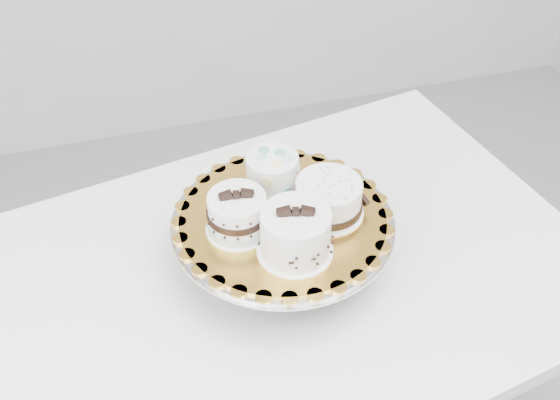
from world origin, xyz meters
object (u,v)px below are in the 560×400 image
object	(u,v)px
cake_swirl	(295,234)
cake_ribbon	(329,199)
cake_dots	(272,172)
cake_board	(283,218)
table	(276,303)
cake_stand	(283,233)
cake_banded	(237,215)

from	to	relation	value
cake_swirl	cake_ribbon	xyz separation A→B (m)	(0.08, 0.07, -0.01)
cake_swirl	cake_dots	world-z (taller)	cake_swirl
cake_board	table	bearing A→B (deg)	-132.73
cake_stand	cake_dots	xyz separation A→B (m)	(0.00, 0.08, 0.07)
cake_board	cake_ribbon	distance (m)	0.09
cake_stand	cake_dots	bearing A→B (deg)	86.88
cake_stand	cake_swirl	bearing A→B (deg)	-92.46
cake_board	cake_banded	size ratio (longest dim) A/B	3.27
cake_swirl	cake_dots	bearing A→B (deg)	101.57
table	cake_banded	bearing A→B (deg)	156.15
cake_banded	cake_stand	bearing A→B (deg)	11.83
cake_stand	cake_ribbon	xyz separation A→B (m)	(0.08, -0.01, 0.07)
table	cake_ribbon	size ratio (longest dim) A/B	8.66
cake_ribbon	cake_swirl	bearing A→B (deg)	-158.07
table	cake_board	distance (m)	0.20
table	cake_banded	distance (m)	0.24
cake_banded	cake_ribbon	world-z (taller)	cake_banded
cake_board	cake_swirl	distance (m)	0.09
cake_board	cake_dots	distance (m)	0.09
table	cake_banded	world-z (taller)	cake_banded
cake_board	cake_banded	distance (m)	0.09
table	cake_board	xyz separation A→B (m)	(0.02, 0.02, 0.19)
cake_banded	cake_board	bearing A→B (deg)	11.83
cake_dots	cake_banded	bearing A→B (deg)	-158.37
cake_stand	cake_dots	world-z (taller)	cake_dots
cake_stand	cake_banded	xyz separation A→B (m)	(-0.08, -0.01, 0.07)
cake_board	cake_banded	bearing A→B (deg)	-174.96
cake_board	cake_ribbon	world-z (taller)	cake_ribbon
cake_swirl	cake_banded	size ratio (longest dim) A/B	1.26
cake_banded	cake_dots	size ratio (longest dim) A/B	0.89
cake_dots	cake_ribbon	world-z (taller)	cake_dots
cake_board	cake_dots	size ratio (longest dim) A/B	2.91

